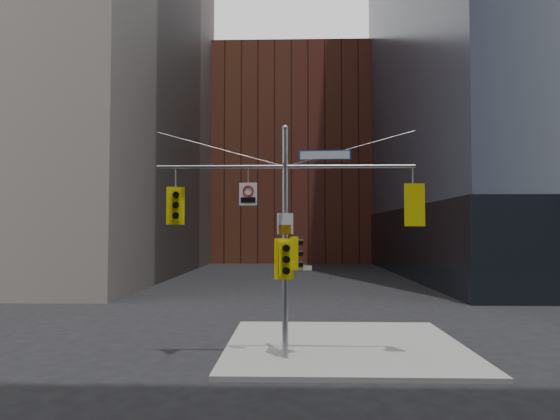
# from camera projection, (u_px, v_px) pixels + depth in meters

# --- Properties ---
(ground) EXTENTS (160.00, 160.00, 0.00)m
(ground) POSITION_uv_depth(u_px,v_px,m) (284.00, 383.00, 13.17)
(ground) COLOR black
(ground) RESTS_ON ground
(sidewalk_corner) EXTENTS (8.00, 8.00, 0.15)m
(sidewalk_corner) POSITION_uv_depth(u_px,v_px,m) (344.00, 345.00, 17.12)
(sidewalk_corner) COLOR gray
(sidewalk_corner) RESTS_ON ground
(brick_midrise) EXTENTS (26.00, 20.00, 28.00)m
(brick_midrise) POSITION_uv_depth(u_px,v_px,m) (292.00, 162.00, 71.69)
(brick_midrise) COLOR maroon
(brick_midrise) RESTS_ON ground
(signal_assembly) EXTENTS (8.00, 0.80, 7.30)m
(signal_assembly) POSITION_uv_depth(u_px,v_px,m) (285.00, 218.00, 15.35)
(signal_assembly) COLOR gray
(signal_assembly) RESTS_ON ground
(traffic_light_west_arm) EXTENTS (0.56, 0.52, 1.19)m
(traffic_light_west_arm) POSITION_uv_depth(u_px,v_px,m) (176.00, 205.00, 15.47)
(traffic_light_west_arm) COLOR yellow
(traffic_light_west_arm) RESTS_ON ground
(traffic_light_east_arm) EXTENTS (0.62, 0.49, 1.30)m
(traffic_light_east_arm) POSITION_uv_depth(u_px,v_px,m) (413.00, 205.00, 15.26)
(traffic_light_east_arm) COLOR yellow
(traffic_light_east_arm) RESTS_ON ground
(traffic_light_pole_side) EXTENTS (0.40, 0.34, 1.00)m
(traffic_light_pole_side) POSITION_uv_depth(u_px,v_px,m) (296.00, 253.00, 15.31)
(traffic_light_pole_side) COLOR yellow
(traffic_light_pole_side) RESTS_ON ground
(traffic_light_pole_front) EXTENTS (0.59, 0.53, 1.25)m
(traffic_light_pole_front) POSITION_uv_depth(u_px,v_px,m) (285.00, 259.00, 15.03)
(traffic_light_pole_front) COLOR yellow
(traffic_light_pole_front) RESTS_ON ground
(street_sign_blade) EXTENTS (1.62, 0.15, 0.31)m
(street_sign_blade) POSITION_uv_depth(u_px,v_px,m) (325.00, 155.00, 15.40)
(street_sign_blade) COLOR #10449B
(street_sign_blade) RESTS_ON ground
(regulatory_sign_arm) EXTENTS (0.56, 0.12, 0.70)m
(regulatory_sign_arm) POSITION_uv_depth(u_px,v_px,m) (248.00, 193.00, 15.39)
(regulatory_sign_arm) COLOR silver
(regulatory_sign_arm) RESTS_ON ground
(regulatory_sign_pole) EXTENTS (0.49, 0.06, 0.64)m
(regulatory_sign_pole) POSITION_uv_depth(u_px,v_px,m) (285.00, 224.00, 15.23)
(regulatory_sign_pole) COLOR silver
(regulatory_sign_pole) RESTS_ON ground
(street_blade_ew) EXTENTS (0.74, 0.12, 0.15)m
(street_blade_ew) POSITION_uv_depth(u_px,v_px,m) (300.00, 268.00, 15.28)
(street_blade_ew) COLOR silver
(street_blade_ew) RESTS_ON ground
(street_blade_ns) EXTENTS (0.12, 0.71, 0.14)m
(street_blade_ns) POSITION_uv_depth(u_px,v_px,m) (285.00, 267.00, 15.74)
(street_blade_ns) COLOR #145926
(street_blade_ns) RESTS_ON ground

